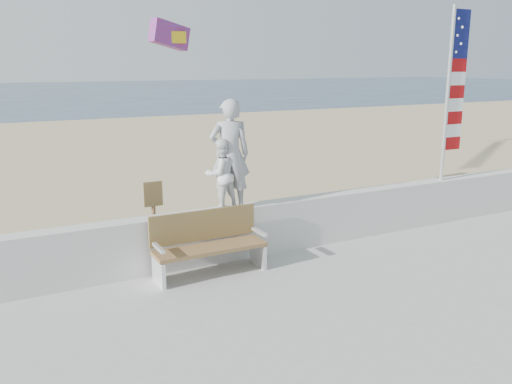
% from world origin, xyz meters
% --- Properties ---
extents(ground, '(220.00, 220.00, 0.00)m').
position_xyz_m(ground, '(0.00, 0.00, 0.00)').
color(ground, '#2A3F54').
rests_on(ground, ground).
extents(sand, '(90.00, 40.00, 0.08)m').
position_xyz_m(sand, '(0.00, 9.00, 0.04)').
color(sand, tan).
rests_on(sand, ground).
extents(seawall, '(30.00, 0.35, 0.90)m').
position_xyz_m(seawall, '(0.00, 2.00, 0.63)').
color(seawall, silver).
rests_on(seawall, boardwalk).
extents(adult, '(0.77, 0.62, 1.83)m').
position_xyz_m(adult, '(-0.19, 2.00, 1.99)').
color(adult, '#97989D').
rests_on(adult, seawall).
extents(child, '(0.64, 0.54, 1.19)m').
position_xyz_m(child, '(-0.35, 2.00, 1.67)').
color(child, white).
rests_on(child, seawall).
extents(bench, '(1.80, 0.57, 1.00)m').
position_xyz_m(bench, '(-0.80, 1.55, 0.69)').
color(bench, olive).
rests_on(bench, boardwalk).
extents(flag, '(0.50, 0.08, 3.50)m').
position_xyz_m(flag, '(4.81, 2.00, 2.99)').
color(flag, silver).
rests_on(flag, seawall).
extents(parafoil_kite, '(0.94, 0.50, 0.63)m').
position_xyz_m(parafoil_kite, '(-0.16, 4.84, 4.02)').
color(parafoil_kite, red).
rests_on(parafoil_kite, ground).
extents(sign, '(0.32, 0.07, 1.46)m').
position_xyz_m(sign, '(-1.35, 2.56, 0.94)').
color(sign, brown).
rests_on(sign, sand).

